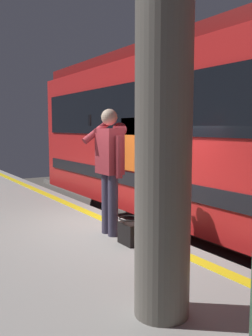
{
  "coord_description": "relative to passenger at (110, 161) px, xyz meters",
  "views": [
    {
      "loc": [
        -4.51,
        3.08,
        2.48
      ],
      "look_at": [
        -0.09,
        0.3,
        1.9
      ],
      "focal_mm": 39.37,
      "sensor_mm": 36.0,
      "label": 1
    }
  ],
  "objects": [
    {
      "name": "track_rail_near",
      "position": [
        0.17,
        -1.75,
        -1.94
      ],
      "size": [
        22.9,
        0.08,
        0.16
      ],
      "primitive_type": "cube",
      "color": "slate",
      "rests_on": "ground"
    },
    {
      "name": "passenger",
      "position": [
        0.0,
        0.0,
        0.0
      ],
      "size": [
        0.57,
        0.55,
        1.72
      ],
      "color": "#383347",
      "rests_on": "platform"
    },
    {
      "name": "station_column",
      "position": [
        -2.12,
        0.75,
        0.73
      ],
      "size": [
        0.43,
        0.43,
        3.49
      ],
      "primitive_type": "cylinder",
      "color": "#59544C",
      "rests_on": "platform"
    },
    {
      "name": "safety_line",
      "position": [
        0.17,
        -0.31,
        -1.01
      ],
      "size": [
        17.26,
        0.16,
        0.01
      ],
      "primitive_type": "cube",
      "color": "yellow",
      "rests_on": "platform"
    },
    {
      "name": "handbag",
      "position": [
        -0.51,
        0.01,
        -0.86
      ],
      "size": [
        0.31,
        0.28,
        0.35
      ],
      "color": "black",
      "rests_on": "platform"
    },
    {
      "name": "track_rail_far",
      "position": [
        0.17,
        -3.19,
        -1.94
      ],
      "size": [
        22.9,
        0.08,
        0.16
      ],
      "primitive_type": "cube",
      "color": "slate",
      "rests_on": "ground"
    },
    {
      "name": "ground_plane",
      "position": [
        0.17,
        -0.61,
        -2.02
      ],
      "size": [
        26.43,
        26.43,
        0.0
      ],
      "primitive_type": "plane",
      "color": "#4C4742"
    }
  ]
}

